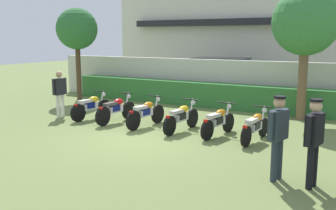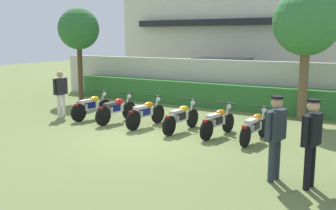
{
  "view_description": "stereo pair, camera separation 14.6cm",
  "coord_description": "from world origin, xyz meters",
  "views": [
    {
      "loc": [
        6.14,
        -8.88,
        2.87
      ],
      "look_at": [
        0.0,
        1.8,
        0.72
      ],
      "focal_mm": 41.47,
      "sensor_mm": 36.0,
      "label": 1
    },
    {
      "loc": [
        6.26,
        -8.81,
        2.87
      ],
      "look_at": [
        0.0,
        1.8,
        0.72
      ],
      "focal_mm": 41.47,
      "sensor_mm": 36.0,
      "label": 2
    }
  ],
  "objects": [
    {
      "name": "motorcycle_in_row_3",
      "position": [
        0.66,
        1.48,
        0.45
      ],
      "size": [
        0.6,
        1.95,
        0.96
      ],
      "rotation": [
        0.0,
        0.0,
        1.5
      ],
      "color": "black",
      "rests_on": "ground"
    },
    {
      "name": "motorcycle_in_row_0",
      "position": [
        -3.0,
        1.51,
        0.45
      ],
      "size": [
        0.6,
        1.85,
        0.97
      ],
      "rotation": [
        0.0,
        0.0,
        1.47
      ],
      "color": "black",
      "rests_on": "ground"
    },
    {
      "name": "parked_car",
      "position": [
        -1.11,
        9.27,
        0.94
      ],
      "size": [
        4.66,
        2.44,
        1.89
      ],
      "rotation": [
        0.0,
        0.0,
        0.1
      ],
      "color": "black",
      "rests_on": "ground"
    },
    {
      "name": "motorcycle_in_row_2",
      "position": [
        -0.64,
        1.46,
        0.46
      ],
      "size": [
        0.6,
        1.93,
        0.97
      ],
      "rotation": [
        0.0,
        0.0,
        1.49
      ],
      "color": "black",
      "rests_on": "ground"
    },
    {
      "name": "tree_near_inspector",
      "position": [
        -6.5,
        4.72,
        3.23
      ],
      "size": [
        1.89,
        1.89,
        4.22
      ],
      "color": "#4C3823",
      "rests_on": "ground"
    },
    {
      "name": "motorcycle_in_row_5",
      "position": [
        3.0,
        1.44,
        0.44
      ],
      "size": [
        0.6,
        1.86,
        0.94
      ],
      "rotation": [
        0.0,
        0.0,
        1.5
      ],
      "color": "black",
      "rests_on": "ground"
    },
    {
      "name": "tree_far_side",
      "position": [
        3.5,
        5.13,
        3.35
      ],
      "size": [
        2.29,
        2.29,
        4.54
      ],
      "color": "brown",
      "rests_on": "ground"
    },
    {
      "name": "officer_0",
      "position": [
        4.29,
        -1.25,
        1.03
      ],
      "size": [
        0.32,
        0.67,
        1.73
      ],
      "rotation": [
        0.0,
        0.0,
        2.92
      ],
      "color": "#28333D",
      "rests_on": "ground"
    },
    {
      "name": "motorcycle_in_row_1",
      "position": [
        -1.88,
        1.49,
        0.46
      ],
      "size": [
        0.6,
        1.94,
        0.98
      ],
      "rotation": [
        0.0,
        0.0,
        1.49
      ],
      "color": "black",
      "rests_on": "ground"
    },
    {
      "name": "ground",
      "position": [
        0.0,
        0.0,
        0.0
      ],
      "size": [
        60.0,
        60.0,
        0.0
      ],
      "primitive_type": "plane",
      "color": "olive"
    },
    {
      "name": "building",
      "position": [
        0.0,
        14.95,
        3.53
      ],
      "size": [
        18.6,
        6.5,
        7.07
      ],
      "color": "beige",
      "rests_on": "ground"
    },
    {
      "name": "inspector_person",
      "position": [
        -4.19,
        1.22,
        1.0
      ],
      "size": [
        0.23,
        0.68,
        1.68
      ],
      "color": "silver",
      "rests_on": "ground"
    },
    {
      "name": "officer_1",
      "position": [
        4.99,
        -1.31,
        1.04
      ],
      "size": [
        0.3,
        0.68,
        1.74
      ],
      "rotation": [
        0.0,
        0.0,
        2.98
      ],
      "color": "black",
      "rests_on": "ground"
    },
    {
      "name": "compound_wall",
      "position": [
        0.0,
        6.6,
        0.97
      ],
      "size": [
        17.67,
        0.3,
        1.94
      ],
      "primitive_type": "cube",
      "color": "beige",
      "rests_on": "ground"
    },
    {
      "name": "motorcycle_in_row_4",
      "position": [
        1.87,
        1.5,
        0.44
      ],
      "size": [
        0.6,
        1.81,
        0.95
      ],
      "rotation": [
        0.0,
        0.0,
        1.44
      ],
      "color": "black",
      "rests_on": "ground"
    },
    {
      "name": "hedge_row",
      "position": [
        0.0,
        5.9,
        0.51
      ],
      "size": [
        14.14,
        0.7,
        1.01
      ],
      "primitive_type": "cube",
      "color": "#337033",
      "rests_on": "ground"
    }
  ]
}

